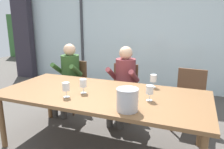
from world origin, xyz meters
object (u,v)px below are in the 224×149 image
at_px(person_maroon_top, 124,79).
at_px(ice_bucket_primary, 127,99).
at_px(wine_glass_by_right_taster, 150,90).
at_px(chair_left_of_center, 124,87).
at_px(chair_near_curtain, 74,81).
at_px(dining_table, 102,97).
at_px(chair_center, 190,94).
at_px(wine_glass_near_bucket, 83,83).
at_px(person_olive_shirt, 68,74).
at_px(wine_glass_by_left_taster, 153,79).
at_px(wine_glass_center_pour, 66,87).

xyz_separation_m(person_maroon_top, ice_bucket_primary, (0.46, -1.24, 0.16)).
relative_size(ice_bucket_primary, wine_glass_by_right_taster, 1.31).
bearing_deg(wine_glass_by_right_taster, chair_left_of_center, 121.52).
relative_size(chair_near_curtain, chair_left_of_center, 1.00).
bearing_deg(wine_glass_by_right_taster, chair_near_curtain, 147.28).
xyz_separation_m(dining_table, wine_glass_by_right_taster, (0.60, -0.04, 0.18)).
xyz_separation_m(chair_center, person_maroon_top, (-1.00, -0.16, 0.17)).
height_order(wine_glass_near_bucket, wine_glass_by_right_taster, same).
relative_size(person_olive_shirt, wine_glass_by_left_taster, 6.92).
distance_m(chair_center, ice_bucket_primary, 1.54).
distance_m(person_maroon_top, wine_glass_center_pour, 1.19).
bearing_deg(chair_near_curtain, person_maroon_top, -1.24).
distance_m(chair_left_of_center, wine_glass_by_right_taster, 1.28).
bearing_deg(chair_left_of_center, wine_glass_center_pour, -104.48).
bearing_deg(chair_center, dining_table, -130.36).
height_order(dining_table, person_maroon_top, person_maroon_top).
bearing_deg(person_olive_shirt, chair_center, 5.28).
xyz_separation_m(chair_near_curtain, person_maroon_top, (1.00, -0.14, 0.17)).
bearing_deg(chair_center, wine_glass_by_left_taster, -125.44).
distance_m(person_olive_shirt, wine_glass_near_bucket, 1.25).
distance_m(dining_table, ice_bucket_primary, 0.63).
distance_m(person_olive_shirt, wine_glass_by_right_taster, 1.86).
xyz_separation_m(chair_left_of_center, wine_glass_by_right_taster, (0.64, -1.05, 0.33)).
relative_size(chair_left_of_center, ice_bucket_primary, 3.89).
xyz_separation_m(chair_near_curtain, wine_glass_center_pour, (0.69, -1.27, 0.33)).
distance_m(chair_center, wine_glass_by_left_taster, 0.79).
bearing_deg(person_maroon_top, dining_table, -86.08).
bearing_deg(wine_glass_center_pour, person_olive_shirt, 122.00).
height_order(person_maroon_top, wine_glass_center_pour, person_maroon_top).
height_order(chair_left_of_center, person_olive_shirt, person_olive_shirt).
distance_m(dining_table, chair_center, 1.43).
distance_m(chair_near_curtain, wine_glass_by_left_taster, 1.67).
bearing_deg(dining_table, wine_glass_center_pour, -137.80).
relative_size(chair_left_of_center, wine_glass_center_pour, 5.08).
bearing_deg(wine_glass_center_pour, chair_center, 44.37).
relative_size(chair_left_of_center, wine_glass_by_left_taster, 5.08).
bearing_deg(person_maroon_top, wine_glass_by_left_taster, -31.84).
bearing_deg(chair_left_of_center, wine_glass_by_left_taster, -45.66).
height_order(person_olive_shirt, ice_bucket_primary, person_olive_shirt).
xyz_separation_m(ice_bucket_primary, wine_glass_near_bucket, (-0.66, 0.31, 0.01)).
xyz_separation_m(chair_near_curtain, wine_glass_by_right_taster, (1.60, -1.03, 0.33)).
bearing_deg(ice_bucket_primary, wine_glass_by_right_taster, 67.63).
bearing_deg(wine_glass_by_left_taster, person_maroon_top, 144.15).
height_order(chair_near_curtain, ice_bucket_primary, ice_bucket_primary).
bearing_deg(person_maroon_top, person_olive_shirt, -175.99).
bearing_deg(wine_glass_center_pour, wine_glass_by_right_taster, 14.80).
xyz_separation_m(ice_bucket_primary, wine_glass_center_pour, (-0.77, 0.11, 0.00)).
xyz_separation_m(wine_glass_near_bucket, wine_glass_by_right_taster, (0.80, 0.04, -0.00)).
height_order(dining_table, chair_near_curtain, chair_near_curtain).
distance_m(chair_near_curtain, wine_glass_center_pour, 1.48).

